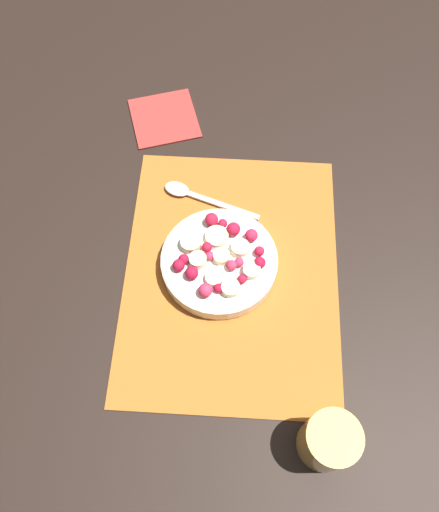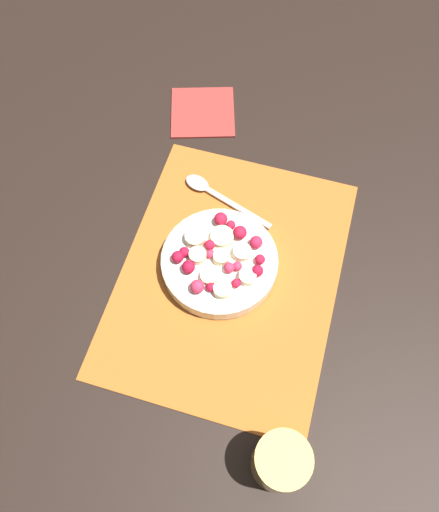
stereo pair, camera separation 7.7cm
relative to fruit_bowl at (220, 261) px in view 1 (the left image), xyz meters
The scene contains 6 objects.
ground_plane 0.03m from the fruit_bowl, 114.82° to the right, with size 3.00×3.00×0.00m, color black.
placemat 0.03m from the fruit_bowl, 114.82° to the right, with size 0.45×0.34×0.01m.
fruit_bowl is the anchor object (origin of this frame).
spoon 0.14m from the fruit_bowl, 22.77° to the left, with size 0.07×0.17×0.01m.
drinking_glass 0.31m from the fruit_bowl, 149.05° to the right, with size 0.07×0.07×0.09m.
napkin 0.33m from the fruit_bowl, 21.87° to the left, with size 0.15×0.15×0.01m.
Camera 1 is at (-0.33, 0.00, 0.73)m, focal length 35.00 mm.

